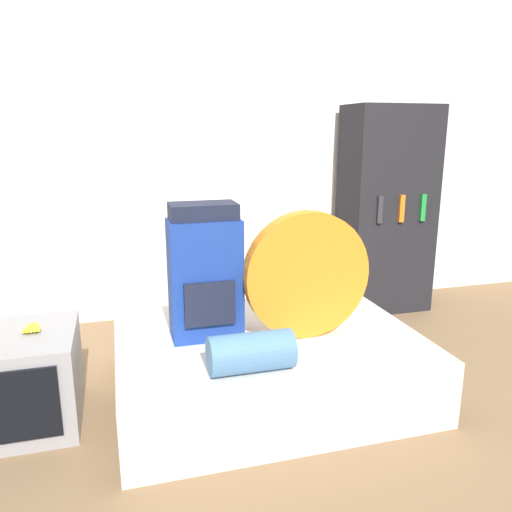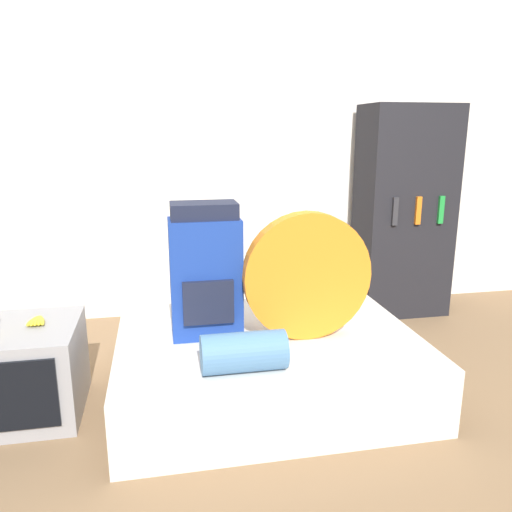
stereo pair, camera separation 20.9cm
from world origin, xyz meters
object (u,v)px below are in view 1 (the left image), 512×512
object	(u,v)px
bookshelf	(386,210)
tent_bag	(307,275)
television	(12,381)
sleeping_roll	(251,352)
backpack	(205,273)

from	to	relation	value
bookshelf	tent_bag	bearing A→B (deg)	-134.23
bookshelf	television	bearing A→B (deg)	-158.03
television	bookshelf	xyz separation A→B (m)	(2.66, 1.07, 0.58)
tent_bag	bookshelf	distance (m)	1.65
tent_bag	sleeping_roll	bearing A→B (deg)	-140.50
sleeping_roll	bookshelf	world-z (taller)	bookshelf
backpack	sleeping_roll	distance (m)	0.55
backpack	sleeping_roll	world-z (taller)	backpack
backpack	bookshelf	size ratio (longest dim) A/B	0.44
sleeping_roll	bookshelf	size ratio (longest dim) A/B	0.24
bookshelf	sleeping_roll	bearing A→B (deg)	-135.73
sleeping_roll	bookshelf	distance (m)	2.19
tent_bag	television	bearing A→B (deg)	176.02
tent_bag	television	size ratio (longest dim) A/B	1.10
backpack	tent_bag	world-z (taller)	backpack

